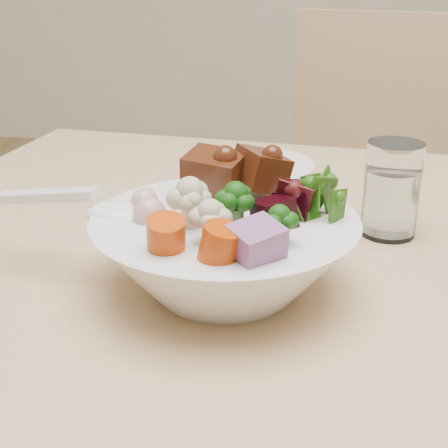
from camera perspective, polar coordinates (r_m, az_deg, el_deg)
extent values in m
cylinder|color=tan|center=(1.30, -11.93, -8.44)|extent=(0.06, 0.06, 0.66)
cube|color=tan|center=(1.36, 12.08, -1.49)|extent=(0.51, 0.51, 0.04)
cube|color=tan|center=(1.47, 14.33, 9.46)|extent=(0.40, 0.14, 0.45)
cylinder|color=tan|center=(1.37, 2.36, -12.07)|extent=(0.03, 0.03, 0.42)
cylinder|color=tan|center=(1.31, 17.37, -14.95)|extent=(0.03, 0.03, 0.42)
cylinder|color=tan|center=(1.65, 6.69, -5.59)|extent=(0.03, 0.03, 0.42)
cylinder|color=tan|center=(1.61, 18.85, -7.64)|extent=(0.03, 0.03, 0.42)
sphere|color=black|center=(0.56, 1.05, 1.16)|extent=(0.04, 0.04, 0.04)
sphere|color=#B8AF8B|center=(0.56, -3.11, 1.34)|extent=(0.05, 0.05, 0.05)
cube|color=black|center=(0.59, 6.38, 1.63)|extent=(0.04, 0.04, 0.03)
cube|color=#865183|center=(0.50, 2.94, -1.96)|extent=(0.05, 0.06, 0.04)
cylinder|color=#CB3505|center=(0.51, -5.32, -1.28)|extent=(0.04, 0.04, 0.03)
sphere|color=tan|center=(0.58, -6.82, 0.96)|extent=(0.03, 0.03, 0.03)
ellipsoid|color=white|center=(0.61, -9.84, 1.02)|extent=(0.07, 0.06, 0.02)
cube|color=white|center=(0.64, -15.91, 2.51)|extent=(0.12, 0.04, 0.03)
cylinder|color=white|center=(0.74, 15.08, 3.06)|extent=(0.06, 0.06, 0.11)
cylinder|color=white|center=(0.74, 14.97, 2.07)|extent=(0.05, 0.05, 0.07)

